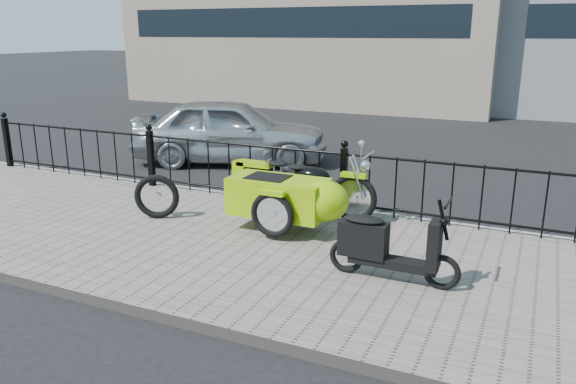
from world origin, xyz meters
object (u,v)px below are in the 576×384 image
at_px(motorcycle_sidecar, 295,195).
at_px(scooter, 384,246).
at_px(spare_tire, 157,197).
at_px(sedan_car, 231,131).

xyz_separation_m(motorcycle_sidecar, scooter, (1.53, -1.07, -0.10)).
bearing_deg(scooter, spare_tire, 169.37).
relative_size(motorcycle_sidecar, sedan_car, 0.56).
relative_size(spare_tire, sedan_car, 0.16).
distance_m(motorcycle_sidecar, spare_tire, 2.02).
xyz_separation_m(motorcycle_sidecar, sedan_car, (-3.07, 3.57, 0.10)).
height_order(motorcycle_sidecar, sedan_car, sedan_car).
height_order(scooter, spare_tire, scooter).
relative_size(motorcycle_sidecar, spare_tire, 3.53).
bearing_deg(sedan_car, spare_tire, 174.90).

